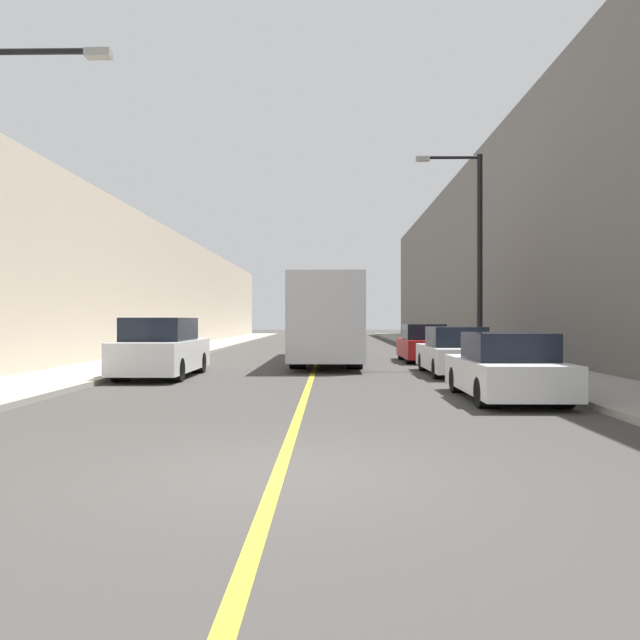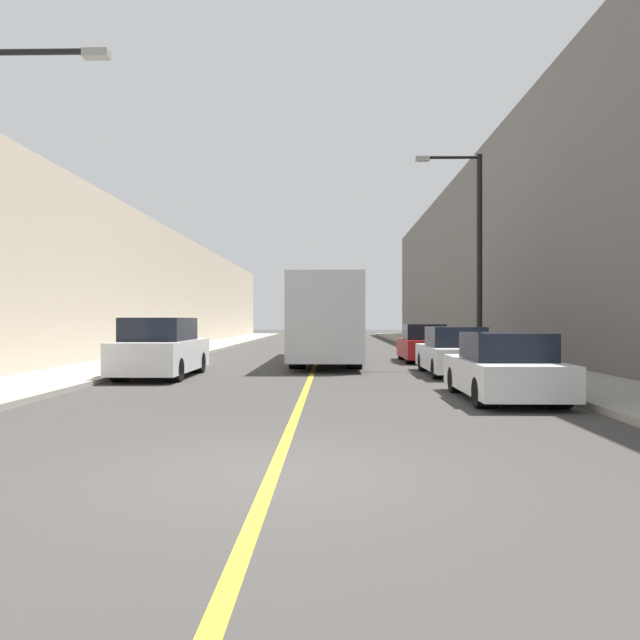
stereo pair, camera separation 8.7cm
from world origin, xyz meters
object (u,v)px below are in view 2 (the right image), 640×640
street_lamp_left (2,199)px  street_lamp_right (474,245)px  bus (327,318)px  car_right_far (423,345)px  parked_suv_left (161,350)px  car_right_near (504,370)px  car_right_mid (454,353)px

street_lamp_left → street_lamp_right: 15.68m
bus → car_right_far: 4.18m
parked_suv_left → car_right_near: size_ratio=1.14×
bus → street_lamp_right: street_lamp_right is taller
bus → car_right_mid: bearing=-56.1°
bus → street_lamp_left: size_ratio=1.76×
bus → car_right_near: bearing=-71.9°
car_right_far → car_right_near: bearing=-90.0°
parked_suv_left → street_lamp_right: (10.34, 3.69, 3.60)m
car_right_mid → street_lamp_right: (1.24, 2.70, 3.75)m
parked_suv_left → car_right_near: (9.01, -5.21, -0.18)m
car_right_near → car_right_mid: car_right_mid is taller
street_lamp_left → car_right_far: bearing=54.2°
car_right_mid → car_right_far: size_ratio=1.08×
street_lamp_left → bus: bearing=66.3°
car_right_mid → car_right_far: car_right_far is taller
street_lamp_right → street_lamp_left: bearing=-137.3°
car_right_near → street_lamp_left: 10.89m
car_right_far → street_lamp_left: 17.75m
street_lamp_left → car_right_mid: bearing=37.7°
parked_suv_left → street_lamp_left: (-1.18, -6.94, 3.26)m
bus → parked_suv_left: bearing=-125.1°
car_right_near → street_lamp_right: 9.75m
street_lamp_left → street_lamp_right: (11.52, 10.63, 0.34)m
car_right_near → car_right_far: size_ratio=1.00×
car_right_far → street_lamp_left: (-10.20, -14.13, 3.40)m
car_right_near → street_lamp_right: bearing=81.5°
parked_suv_left → bus: bearing=54.9°
bus → street_lamp_right: size_ratio=1.60×
car_right_near → street_lamp_left: size_ratio=0.62×
bus → parked_suv_left: (-4.99, -7.11, -0.96)m
car_right_far → parked_suv_left: bearing=-141.4°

